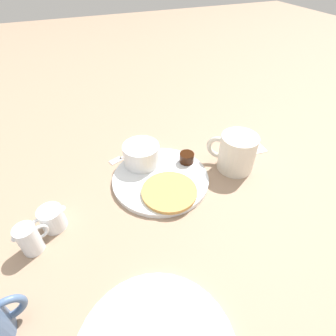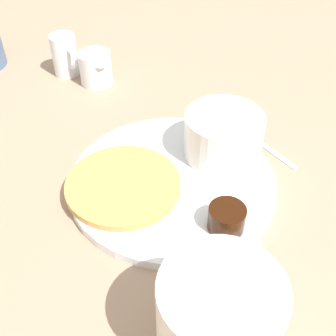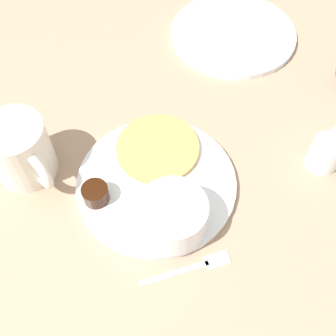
% 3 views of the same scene
% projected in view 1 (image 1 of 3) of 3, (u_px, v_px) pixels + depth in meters
% --- Properties ---
extents(ground_plane, '(4.00, 4.00, 0.00)m').
position_uv_depth(ground_plane, '(161.00, 180.00, 0.68)').
color(ground_plane, '#9E7F66').
extents(plate, '(0.25, 0.25, 0.01)m').
position_uv_depth(plate, '(161.00, 179.00, 0.68)').
color(plate, white).
rests_on(plate, ground_plane).
extents(pancake_stack, '(0.13, 0.13, 0.01)m').
position_uv_depth(pancake_stack, '(170.00, 191.00, 0.63)').
color(pancake_stack, tan).
rests_on(pancake_stack, plate).
extents(bowl, '(0.10, 0.10, 0.06)m').
position_uv_depth(bowl, '(141.00, 154.00, 0.70)').
color(bowl, white).
rests_on(bowl, plate).
extents(syrup_cup, '(0.04, 0.04, 0.03)m').
position_uv_depth(syrup_cup, '(187.00, 158.00, 0.72)').
color(syrup_cup, black).
rests_on(syrup_cup, plate).
extents(butter_ramekin, '(0.04, 0.04, 0.04)m').
position_uv_depth(butter_ramekin, '(143.00, 153.00, 0.72)').
color(butter_ramekin, white).
rests_on(butter_ramekin, plate).
extents(coffee_mug, '(0.11, 0.11, 0.10)m').
position_uv_depth(coffee_mug, '(236.00, 152.00, 0.69)').
color(coffee_mug, silver).
rests_on(coffee_mug, ground_plane).
extents(creamer_pitcher_near, '(0.05, 0.07, 0.05)m').
position_uv_depth(creamer_pitcher_near, '(52.00, 218.00, 0.56)').
color(creamer_pitcher_near, white).
rests_on(creamer_pitcher_near, ground_plane).
extents(creamer_pitcher_far, '(0.04, 0.06, 0.07)m').
position_uv_depth(creamer_pitcher_far, '(29.00, 239.00, 0.51)').
color(creamer_pitcher_far, white).
rests_on(creamer_pitcher_far, ground_plane).
extents(fork, '(0.06, 0.13, 0.00)m').
position_uv_depth(fork, '(125.00, 156.00, 0.76)').
color(fork, silver).
rests_on(fork, ground_plane).
extents(napkin, '(0.13, 0.10, 0.00)m').
position_uv_depth(napkin, '(243.00, 143.00, 0.81)').
color(napkin, white).
rests_on(napkin, ground_plane).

